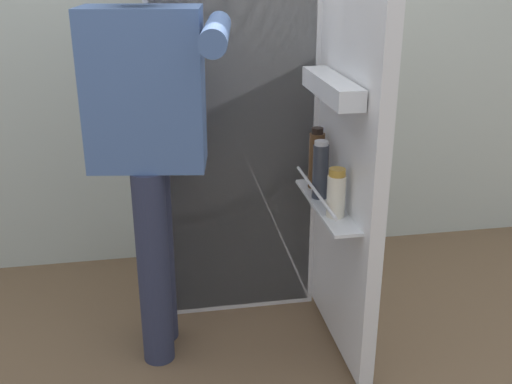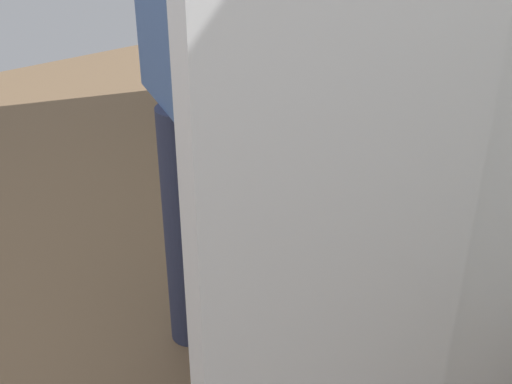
# 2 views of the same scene
# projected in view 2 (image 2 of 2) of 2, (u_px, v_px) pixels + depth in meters

# --- Properties ---
(refrigerator) EXTENTS (0.73, 1.23, 1.60)m
(refrigerator) POSITION_uv_depth(u_px,v_px,m) (434.00, 104.00, 1.81)
(refrigerator) COLOR white
(refrigerator) RESTS_ON ground_plane
(person) EXTENTS (0.52, 0.74, 1.56)m
(person) POSITION_uv_depth(u_px,v_px,m) (203.00, 50.00, 1.80)
(person) COLOR #2D334C
(person) RESTS_ON ground_plane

